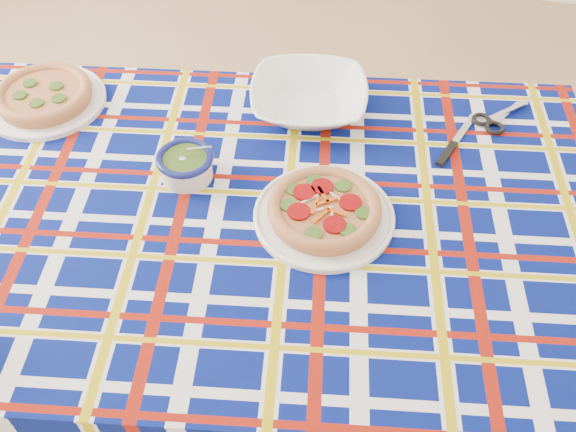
% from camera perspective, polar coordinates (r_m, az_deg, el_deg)
% --- Properties ---
extents(floor, '(4.00, 4.00, 0.00)m').
position_cam_1_polar(floor, '(2.10, -14.90, -4.21)').
color(floor, '#916F4B').
rests_on(floor, ground).
extents(dining_table, '(1.56, 1.13, 0.67)m').
position_cam_1_polar(dining_table, '(1.32, -3.10, -1.43)').
color(dining_table, brown).
rests_on(dining_table, floor).
extents(tablecloth, '(1.59, 1.16, 0.09)m').
position_cam_1_polar(tablecloth, '(1.30, -3.14, -0.80)').
color(tablecloth, '#05105E').
rests_on(tablecloth, dining_table).
extents(main_focaccia_plate, '(0.35, 0.35, 0.05)m').
position_cam_1_polar(main_focaccia_plate, '(1.23, 3.25, 0.63)').
color(main_focaccia_plate, '#B26D3F').
rests_on(main_focaccia_plate, tablecloth).
extents(pesto_bowl, '(0.13, 0.13, 0.07)m').
position_cam_1_polar(pesto_bowl, '(1.32, -9.10, 4.62)').
color(pesto_bowl, '#253E11').
rests_on(pesto_bowl, tablecloth).
extents(serving_bowl, '(0.31, 0.31, 0.06)m').
position_cam_1_polar(serving_bowl, '(1.47, 1.86, 10.40)').
color(serving_bowl, white).
rests_on(serving_bowl, tablecloth).
extents(second_focaccia_plate, '(0.34, 0.34, 0.05)m').
position_cam_1_polar(second_focaccia_plate, '(1.60, -20.90, 10.04)').
color(second_focaccia_plate, '#B26D3F').
rests_on(second_focaccia_plate, tablecloth).
extents(table_knife, '(0.08, 0.21, 0.01)m').
position_cam_1_polar(table_knife, '(1.48, 15.31, 7.39)').
color(table_knife, silver).
rests_on(table_knife, tablecloth).
extents(kitchen_scissors, '(0.18, 0.19, 0.02)m').
position_cam_1_polar(kitchen_scissors, '(1.56, 18.98, 8.81)').
color(kitchen_scissors, silver).
rests_on(kitchen_scissors, tablecloth).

